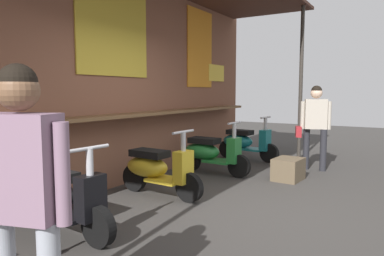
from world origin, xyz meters
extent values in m
plane|color=#383533|center=(0.00, 0.00, 0.00)|extent=(25.27, 25.27, 0.00)
cube|color=brown|center=(0.00, 2.02, 1.73)|extent=(9.02, 0.25, 3.45)
cube|color=brown|center=(0.00, 1.72, 1.13)|extent=(8.12, 0.36, 0.05)
cube|color=gold|center=(0.08, 1.89, 2.48)|extent=(1.50, 0.02, 1.51)
cube|color=orange|center=(2.65, 1.89, 2.39)|extent=(0.99, 0.02, 1.61)
cube|color=gold|center=(3.38, 1.88, 1.91)|extent=(0.74, 0.03, 0.37)
cylinder|color=#332D28|center=(3.79, 0.05, 1.66)|extent=(0.08, 0.08, 3.32)
ellipsoid|color=black|center=(-1.62, 1.25, 0.40)|extent=(0.42, 0.72, 0.30)
cube|color=black|center=(-1.62, 1.20, 0.60)|extent=(0.33, 0.57, 0.10)
cube|color=black|center=(-1.64, 0.90, 0.25)|extent=(0.41, 0.52, 0.04)
cube|color=black|center=(-1.66, 0.60, 0.47)|extent=(0.29, 0.18, 0.44)
cylinder|color=#B7B7BC|center=(-1.66, 0.60, 0.60)|extent=(0.07, 0.07, 0.70)
cylinder|color=#B7B7BC|center=(-1.66, 0.60, 0.95)|extent=(0.46, 0.06, 0.04)
cylinder|color=black|center=(-1.66, 0.50, 0.20)|extent=(0.12, 0.41, 0.40)
cylinder|color=black|center=(-1.60, 1.50, 0.20)|extent=(0.12, 0.41, 0.40)
ellipsoid|color=gold|center=(0.03, 1.25, 0.40)|extent=(0.41, 0.72, 0.30)
cube|color=black|center=(0.02, 1.20, 0.60)|extent=(0.33, 0.56, 0.10)
cube|color=gold|center=(0.01, 0.90, 0.25)|extent=(0.40, 0.52, 0.04)
cube|color=gold|center=(-0.01, 0.60, 0.47)|extent=(0.29, 0.17, 0.44)
cylinder|color=#B7B7BC|center=(-0.01, 0.60, 0.60)|extent=(0.07, 0.07, 0.70)
cylinder|color=#B7B7BC|center=(-0.01, 0.60, 0.95)|extent=(0.46, 0.06, 0.04)
cylinder|color=black|center=(-0.01, 0.50, 0.20)|extent=(0.12, 0.40, 0.40)
cylinder|color=black|center=(0.04, 1.50, 0.20)|extent=(0.12, 0.40, 0.40)
ellipsoid|color=#237533|center=(1.63, 1.25, 0.40)|extent=(0.39, 0.71, 0.30)
cube|color=black|center=(1.63, 1.20, 0.60)|extent=(0.31, 0.55, 0.10)
cube|color=#237533|center=(1.63, 0.90, 0.25)|extent=(0.39, 0.51, 0.04)
cube|color=#237533|center=(1.62, 0.60, 0.47)|extent=(0.28, 0.16, 0.44)
cylinder|color=#B7B7BC|center=(1.62, 0.60, 0.60)|extent=(0.07, 0.07, 0.70)
cylinder|color=#B7B7BC|center=(1.62, 0.60, 0.95)|extent=(0.46, 0.04, 0.04)
cylinder|color=black|center=(1.62, 0.50, 0.20)|extent=(0.11, 0.40, 0.40)
cylinder|color=black|center=(1.64, 1.50, 0.20)|extent=(0.11, 0.40, 0.40)
ellipsoid|color=#197075|center=(3.23, 1.25, 0.40)|extent=(0.43, 0.73, 0.30)
cube|color=black|center=(3.22, 1.20, 0.60)|extent=(0.34, 0.57, 0.10)
cube|color=#197075|center=(3.20, 0.90, 0.25)|extent=(0.41, 0.53, 0.04)
cube|color=#197075|center=(3.18, 0.60, 0.47)|extent=(0.29, 0.18, 0.44)
cylinder|color=#B7B7BC|center=(3.18, 0.60, 0.60)|extent=(0.07, 0.07, 0.70)
cylinder|color=#B7B7BC|center=(3.18, 0.60, 0.95)|extent=(0.46, 0.07, 0.04)
cylinder|color=black|center=(3.17, 0.50, 0.20)|extent=(0.13, 0.41, 0.40)
cylinder|color=black|center=(3.24, 1.50, 0.20)|extent=(0.13, 0.41, 0.40)
cylinder|color=#232328|center=(2.94, -0.63, 0.39)|extent=(0.12, 0.12, 0.79)
cylinder|color=#232328|center=(2.94, -0.31, 0.39)|extent=(0.12, 0.12, 0.79)
cube|color=#ADA393|center=(2.94, -0.47, 1.07)|extent=(0.32, 0.44, 0.56)
sphere|color=beige|center=(2.94, -0.47, 1.47)|extent=(0.21, 0.21, 0.21)
sphere|color=black|center=(2.94, -0.47, 1.50)|extent=(0.20, 0.20, 0.20)
cylinder|color=#ADA393|center=(3.02, -0.69, 1.05)|extent=(0.08, 0.08, 0.53)
cylinder|color=#ADA393|center=(2.86, -0.24, 1.05)|extent=(0.08, 0.08, 0.53)
cube|color=maroon|center=(2.82, -0.18, 0.73)|extent=(0.28, 0.18, 0.20)
cube|color=gray|center=(-2.91, -0.26, 1.09)|extent=(0.31, 0.44, 0.57)
sphere|color=brown|center=(-2.91, -0.26, 1.49)|extent=(0.22, 0.22, 0.22)
sphere|color=black|center=(-2.91, -0.26, 1.53)|extent=(0.20, 0.20, 0.20)
cylinder|color=gray|center=(-2.84, -0.49, 1.07)|extent=(0.08, 0.08, 0.54)
cube|color=brown|center=(1.90, -0.28, 0.19)|extent=(0.56, 0.46, 0.37)
camera|label=1|loc=(-4.03, -1.99, 1.49)|focal=33.63mm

